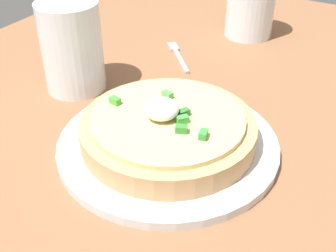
{
  "coord_description": "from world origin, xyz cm",
  "views": [
    {
      "loc": [
        -39.25,
        -27.64,
        33.27
      ],
      "look_at": [
        -5.23,
        -7.72,
        5.75
      ],
      "focal_mm": 45.66,
      "sensor_mm": 36.0,
      "label": 1
    }
  ],
  "objects_px": {
    "plate": "(168,144)",
    "cup_near": "(250,6)",
    "cup_far": "(73,51)",
    "fork": "(177,54)",
    "pizza": "(168,128)"
  },
  "relations": [
    {
      "from": "cup_far",
      "to": "fork",
      "type": "bearing_deg",
      "value": -24.67
    },
    {
      "from": "plate",
      "to": "cup_near",
      "type": "distance_m",
      "value": 0.37
    },
    {
      "from": "cup_far",
      "to": "fork",
      "type": "relative_size",
      "value": 1.41
    },
    {
      "from": "plate",
      "to": "pizza",
      "type": "distance_m",
      "value": 0.02
    },
    {
      "from": "cup_far",
      "to": "fork",
      "type": "height_order",
      "value": "cup_far"
    },
    {
      "from": "plate",
      "to": "pizza",
      "type": "height_order",
      "value": "pizza"
    },
    {
      "from": "plate",
      "to": "cup_far",
      "type": "bearing_deg",
      "value": 72.78
    },
    {
      "from": "pizza",
      "to": "fork",
      "type": "relative_size",
      "value": 2.27
    },
    {
      "from": "plate",
      "to": "cup_near",
      "type": "height_order",
      "value": "cup_near"
    },
    {
      "from": "plate",
      "to": "fork",
      "type": "relative_size",
      "value": 2.9
    },
    {
      "from": "cup_near",
      "to": "fork",
      "type": "bearing_deg",
      "value": 154.85
    },
    {
      "from": "cup_near",
      "to": "fork",
      "type": "xyz_separation_m",
      "value": [
        -0.14,
        0.07,
        -0.05
      ]
    },
    {
      "from": "plate",
      "to": "pizza",
      "type": "relative_size",
      "value": 1.28
    },
    {
      "from": "cup_far",
      "to": "fork",
      "type": "distance_m",
      "value": 0.19
    },
    {
      "from": "cup_near",
      "to": "fork",
      "type": "relative_size",
      "value": 1.36
    }
  ]
}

